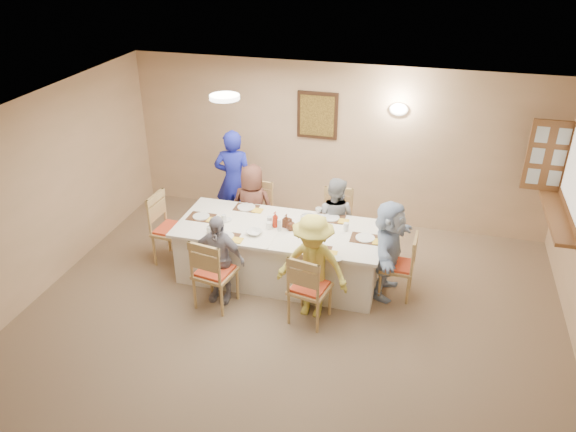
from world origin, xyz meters
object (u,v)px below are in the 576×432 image
(chair_back_right, at_px, (335,224))
(diner_back_left, at_px, (253,207))
(chair_right_end, at_px, (397,265))
(chair_back_left, at_px, (255,214))
(chair_left_end, at_px, (172,229))
(diner_back_right, at_px, (334,219))
(chair_front_right, at_px, (310,287))
(diner_front_left, at_px, (218,259))
(caregiver, at_px, (234,181))
(diner_front_right, at_px, (313,267))
(condiment_ketchup, at_px, (275,219))
(diner_right_end, at_px, (388,249))
(dining_table, at_px, (280,252))
(chair_front_left, at_px, (215,271))

(chair_back_right, distance_m, diner_back_left, 1.22)
(chair_back_right, height_order, chair_right_end, chair_back_right)
(chair_back_left, distance_m, chair_left_end, 1.24)
(chair_back_right, height_order, diner_back_right, diner_back_right)
(chair_front_right, bearing_deg, diner_back_right, -78.58)
(diner_front_left, height_order, caregiver, caregiver)
(chair_left_end, bearing_deg, diner_front_right, -103.68)
(diner_front_right, relative_size, condiment_ketchup, 6.27)
(diner_back_left, height_order, diner_right_end, diner_right_end)
(chair_back_left, distance_m, diner_back_right, 1.22)
(diner_front_right, bearing_deg, diner_back_right, 94.09)
(chair_back_right, bearing_deg, diner_right_end, -46.55)
(chair_front_right, xyz_separation_m, condiment_ketchup, (-0.66, 0.81, 0.39))
(dining_table, relative_size, diner_front_right, 1.99)
(chair_right_end, xyz_separation_m, diner_front_left, (-2.15, -0.68, 0.15))
(diner_back_right, bearing_deg, dining_table, 59.13)
(chair_back_right, bearing_deg, chair_front_right, -92.26)
(diner_front_left, relative_size, diner_right_end, 0.90)
(dining_table, distance_m, caregiver, 1.61)
(diner_back_left, relative_size, diner_front_right, 0.95)
(chair_front_left, height_order, diner_back_left, diner_back_left)
(chair_right_end, bearing_deg, diner_front_left, -69.98)
(chair_right_end, xyz_separation_m, diner_back_right, (-0.95, 0.68, 0.18))
(diner_back_right, xyz_separation_m, diner_front_left, (-1.20, -1.36, -0.02))
(diner_back_left, distance_m, condiment_ketchup, 0.89)
(caregiver, height_order, condiment_ketchup, caregiver)
(chair_front_right, height_order, diner_right_end, diner_right_end)
(chair_front_right, bearing_deg, diner_back_left, -39.55)
(diner_right_end, bearing_deg, chair_front_left, 118.15)
(diner_front_left, bearing_deg, chair_front_left, -87.25)
(chair_back_left, height_order, chair_front_left, chair_front_left)
(chair_back_right, relative_size, diner_front_right, 0.71)
(chair_back_left, xyz_separation_m, diner_right_end, (2.02, -0.80, 0.19))
(dining_table, xyz_separation_m, diner_back_left, (-0.60, 0.68, 0.26))
(chair_left_end, xyz_separation_m, diner_right_end, (2.97, 0.00, 0.15))
(chair_front_right, xyz_separation_m, caregiver, (-1.65, 1.95, 0.33))
(chair_front_left, bearing_deg, diner_back_left, -80.52)
(chair_front_left, xyz_separation_m, chair_left_end, (-0.95, 0.80, 0.02))
(chair_left_end, relative_size, caregiver, 0.63)
(diner_front_right, relative_size, caregiver, 0.84)
(chair_front_right, relative_size, chair_left_end, 0.93)
(diner_front_right, relative_size, diner_right_end, 1.03)
(chair_left_end, bearing_deg, diner_front_left, -121.73)
(chair_back_right, distance_m, chair_front_right, 1.60)
(chair_front_left, height_order, caregiver, caregiver)
(chair_front_left, xyz_separation_m, diner_right_end, (2.02, 0.80, 0.17))
(diner_back_right, bearing_deg, chair_back_right, -79.45)
(chair_back_right, distance_m, chair_left_end, 2.29)
(chair_left_end, bearing_deg, caregiver, -19.63)
(chair_left_end, height_order, diner_right_end, diner_right_end)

